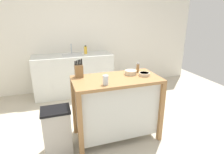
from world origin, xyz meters
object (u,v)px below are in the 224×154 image
sink_faucet (71,49)px  bowl_ceramic_wide (144,74)px  bottle_dish_soap (86,50)px  kitchen_island (116,105)px  trash_bin (58,131)px  bowl_ceramic_small (131,72)px  drinking_cup (106,80)px  pepper_grinder (138,68)px  knife_block (79,70)px

sink_faucet → bowl_ceramic_wide: bearing=-68.6°
bottle_dish_soap → kitchen_island: bearing=-87.7°
kitchen_island → trash_bin: bearing=-174.7°
bowl_ceramic_small → trash_bin: size_ratio=0.27×
drinking_cup → pepper_grinder: size_ratio=0.80×
sink_faucet → bottle_dish_soap: 0.32m
drinking_cup → bottle_dish_soap: size_ratio=0.64×
bowl_ceramic_wide → sink_faucet: (-0.78, 1.99, 0.07)m
bowl_ceramic_wide → drinking_cup: bearing=-165.0°
bowl_ceramic_wide → bowl_ceramic_small: bearing=144.8°
kitchen_island → trash_bin: size_ratio=1.90×
bowl_ceramic_small → bottle_dish_soap: 1.79m
bowl_ceramic_wide → trash_bin: (-1.24, -0.05, -0.63)m
knife_block → sink_faucet: (0.10, 1.75, -0.00)m
kitchen_island → trash_bin: 0.86m
kitchen_island → knife_block: knife_block is taller
knife_block → drinking_cup: (0.26, -0.40, -0.03)m
sink_faucet → pepper_grinder: bearing=-66.9°
bottle_dish_soap → bowl_ceramic_wide: bearing=-75.6°
kitchen_island → bottle_dish_soap: bearing=92.3°
knife_block → bowl_ceramic_small: knife_block is taller
bowl_ceramic_small → drinking_cup: bearing=-148.9°
trash_bin → kitchen_island: bearing=5.3°
kitchen_island → bowl_ceramic_small: (0.25, 0.09, 0.44)m
knife_block → bowl_ceramic_wide: 0.92m
knife_block → pepper_grinder: bearing=-3.2°
sink_faucet → bottle_dish_soap: size_ratio=1.18×
sink_faucet → kitchen_island: bearing=-79.2°
knife_block → sink_faucet: bearing=86.6°
knife_block → bowl_ceramic_small: 0.74m
pepper_grinder → bowl_ceramic_wide: bearing=-86.4°
kitchen_island → trash_bin: kitchen_island is taller
kitchen_island → bottle_dish_soap: (-0.07, 1.85, 0.47)m
kitchen_island → bottle_dish_soap: size_ratio=6.38×
trash_bin → bottle_dish_soap: bottle_dish_soap is taller
drinking_cup → pepper_grinder: bearing=30.1°
bowl_ceramic_small → bottle_dish_soap: bottle_dish_soap is taller
bowl_ceramic_wide → drinking_cup: drinking_cup is taller
pepper_grinder → trash_bin: (-1.23, -0.24, -0.68)m
pepper_grinder → sink_faucet: sink_faucet is taller
trash_bin → pepper_grinder: bearing=11.0°
bottle_dish_soap → pepper_grinder: bearing=-74.5°
pepper_grinder → trash_bin: 1.42m
sink_faucet → bottle_dish_soap: bearing=-20.4°
bowl_ceramic_wide → sink_faucet: bearing=111.4°
knife_block → sink_faucet: knife_block is taller
bowl_ceramic_small → bowl_ceramic_wide: bearing=-35.2°
knife_block → trash_bin: 0.84m
kitchen_island → sink_faucet: sink_faucet is taller
bowl_ceramic_wide → bowl_ceramic_small: 0.19m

